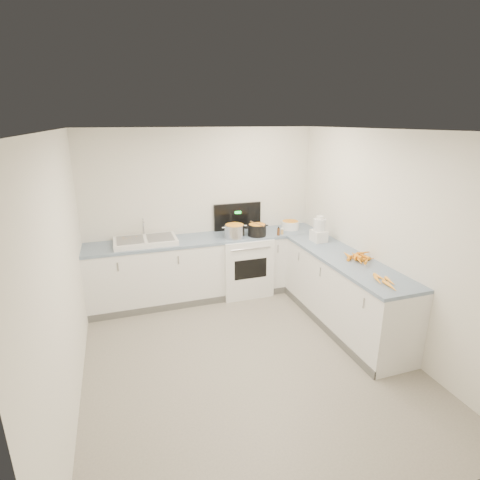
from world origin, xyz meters
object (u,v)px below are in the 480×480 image
object	(u,v)px
stove	(243,263)
food_processor	(319,231)
sink	(145,241)
extract_bottle	(278,232)
black_pot	(257,231)
mixing_bowl	(290,225)
steel_pot	(235,232)
spice_jar	(282,232)

from	to	relation	value
stove	food_processor	bearing A→B (deg)	-36.38
sink	extract_bottle	xyz separation A→B (m)	(1.93, -0.24, 0.02)
black_pot	mixing_bowl	bearing A→B (deg)	15.04
steel_pot	black_pot	xyz separation A→B (m)	(0.35, -0.01, -0.01)
stove	steel_pot	xyz separation A→B (m)	(-0.18, -0.12, 0.55)
extract_bottle	sink	bearing A→B (deg)	173.05
extract_bottle	spice_jar	bearing A→B (deg)	24.80
black_pot	mixing_bowl	xyz separation A→B (m)	(0.63, 0.17, -0.01)
extract_bottle	food_processor	distance (m)	0.63
extract_bottle	steel_pot	bearing A→B (deg)	171.62
stove	extract_bottle	size ratio (longest dim) A/B	12.49
extract_bottle	black_pot	bearing A→B (deg)	164.62
steel_pot	black_pot	world-z (taller)	steel_pot
stove	black_pot	xyz separation A→B (m)	(0.17, -0.13, 0.54)
stove	spice_jar	bearing A→B (deg)	-18.41
mixing_bowl	stove	bearing A→B (deg)	-177.46
mixing_bowl	spice_jar	xyz separation A→B (m)	(-0.24, -0.22, -0.03)
sink	steel_pot	xyz separation A→B (m)	(1.27, -0.14, 0.05)
sink	spice_jar	xyz separation A→B (m)	(2.01, -0.20, 0.00)
mixing_bowl	spice_jar	size ratio (longest dim) A/B	3.66
spice_jar	food_processor	xyz separation A→B (m)	(0.35, -0.48, 0.12)
stove	mixing_bowl	size ratio (longest dim) A/B	4.84
sink	spice_jar	bearing A→B (deg)	-5.72
steel_pot	extract_bottle	size ratio (longest dim) A/B	2.72
mixing_bowl	steel_pot	bearing A→B (deg)	-170.85
food_processor	black_pot	bearing A→B (deg)	144.08
spice_jar	food_processor	bearing A→B (deg)	-54.04
spice_jar	black_pot	bearing A→B (deg)	172.42
steel_pot	extract_bottle	world-z (taller)	steel_pot
sink	extract_bottle	size ratio (longest dim) A/B	7.90
sink	extract_bottle	distance (m)	1.95
black_pot	food_processor	distance (m)	0.91
spice_jar	food_processor	world-z (taller)	food_processor
stove	sink	xyz separation A→B (m)	(-1.45, 0.02, 0.50)
food_processor	sink	bearing A→B (deg)	163.82
stove	extract_bottle	distance (m)	0.74
steel_pot	spice_jar	bearing A→B (deg)	-4.89
extract_bottle	food_processor	xyz separation A→B (m)	(0.42, -0.45, 0.10)
stove	steel_pot	distance (m)	0.60
spice_jar	mixing_bowl	bearing A→B (deg)	42.34
mixing_bowl	food_processor	world-z (taller)	food_processor
stove	food_processor	distance (m)	1.29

